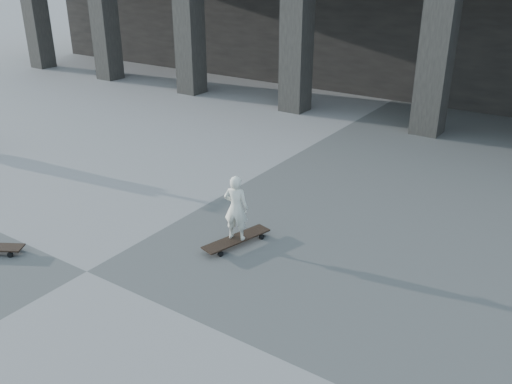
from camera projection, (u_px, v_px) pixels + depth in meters
The scene contains 3 objects.
ground at pixel (87, 272), 7.16m from camera, with size 90.00×90.00×0.00m, color #4D4D4A.
longboard at pixel (237, 239), 7.79m from camera, with size 0.53×1.11×0.11m.
child at pixel (236, 208), 7.59m from camera, with size 0.35×0.23×0.96m, color silver.
Camera 1 is at (5.29, -3.82, 3.86)m, focal length 38.00 mm.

